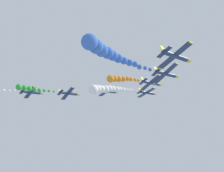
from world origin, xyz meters
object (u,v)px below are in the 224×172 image
Objects in this scene: airplane_trailing at (31,92)px; airplane_lead at (147,93)px; airplane_right_inner at (151,83)px; airplane_left_inner at (108,91)px; airplane_right_outer at (166,74)px; airplane_high_slot at (176,56)px; airplane_left_outer at (69,93)px.

airplane_lead is at bearing 42.24° from airplane_trailing.
airplane_lead is 50.98m from airplane_trailing.
airplane_right_inner is 54.59m from airplane_trailing.
airplane_lead is at bearing 134.62° from airplane_right_inner.
airplane_left_inner is 1.00× the size of airplane_right_outer.
airplane_right_outer reaches higher than airplane_high_slot.
airplane_lead is 1.00× the size of airplane_left_inner.
airplane_left_inner is 1.00× the size of airplane_high_slot.
airplane_trailing reaches higher than airplane_high_slot.
airplane_lead is 16.82m from airplane_left_inner.
airplane_lead is 1.00× the size of airplane_right_outer.
airplane_right_inner is at bearing -1.54° from airplane_left_inner.
airplane_left_outer is 63.95m from airplane_high_slot.
airplane_high_slot is (75.07, -0.46, -0.52)m from airplane_trailing.
airplane_lead is 34.06m from airplane_left_outer.
airplane_trailing reaches higher than airplane_lead.
airplane_high_slot is at bearing -0.35° from airplane_trailing.
airplane_left_inner is at bearing 164.20° from airplane_right_outer.
airplane_high_slot is (62.79, -12.10, 0.15)m from airplane_left_outer.
airplane_right_outer is at bearing 0.09° from airplane_left_outer.
airplane_lead is 1.00× the size of airplane_high_slot.
airplane_right_outer is 16.70m from airplane_high_slot.
airplane_left_inner is at bearing 178.46° from airplane_right_inner.
airplane_left_inner is at bearing -135.25° from airplane_lead.
airplane_trailing is (-25.81, -22.43, 0.08)m from airplane_left_inner.
airplane_trailing is 1.00× the size of airplane_high_slot.
airplane_right_outer is 1.00× the size of airplane_high_slot.
airplane_trailing is (-12.28, -11.64, 0.67)m from airplane_left_outer.
airplane_high_slot reaches higher than airplane_left_inner.
airplane_left_inner is at bearing 41.00° from airplane_trailing.
airplane_left_outer reaches higher than airplane_high_slot.
airplane_right_outer is at bearing -15.80° from airplane_left_inner.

